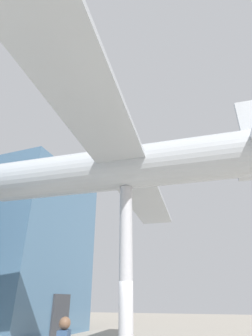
% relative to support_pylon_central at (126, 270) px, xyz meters
% --- Properties ---
extents(support_pylon_central, '(0.44, 0.44, 5.70)m').
position_rel_support_pylon_central_xyz_m(support_pylon_central, '(0.00, 0.00, 0.00)').
color(support_pylon_central, '#B7B7BC').
rests_on(support_pylon_central, ground_plane).
extents(suspended_airplane, '(16.17, 12.66, 3.02)m').
position_rel_support_pylon_central_xyz_m(suspended_airplane, '(-0.02, 0.21, 3.69)').
color(suspended_airplane, '#B2B7BC').
rests_on(suspended_airplane, support_pylon_central).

